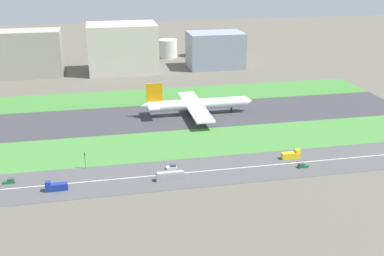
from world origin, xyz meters
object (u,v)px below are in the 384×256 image
Objects in this scene: car_2 at (10,181)px; hangar_building at (123,48)px; airliner at (196,104)px; traffic_light at (85,159)px; car_1 at (303,166)px; truck_1 at (291,155)px; fuel_tank_centre at (199,47)px; bus_1 at (170,176)px; office_tower at (215,50)px; truck_0 at (56,187)px; car_0 at (172,167)px; fuel_tank_west at (168,49)px; terminal_building at (23,54)px; fuel_tank_east at (225,47)px.

hangar_building is at bearing 72.53° from car_2.
airliner is 9.03× the size of traffic_light.
car_1 is 10.08m from truck_1.
traffic_light is at bearing -114.08° from fuel_tank_centre.
car_1 is 57.58m from bus_1.
car_2 is 0.10× the size of office_tower.
car_2 is 30.84m from traffic_light.
truck_0 is 260.88m from fuel_tank_centre.
truck_1 is 1.17× the size of traffic_light.
truck_0 is 48.17m from car_0.
fuel_tank_west reaches higher than car_2.
hangar_building reaches higher than car_2.
terminal_building is at bearing -54.39° from car_1.
truck_0 is 0.47× the size of fuel_tank_centre.
hangar_building is (-6.19, 192.00, 16.65)m from bus_1.
airliner is at bearing -132.68° from truck_0.
car_0 is 0.08× the size of terminal_building.
fuel_tank_east is at bearing 69.27° from car_0.
airliner is at bearing -109.16° from bus_1.
airliner is 14.77× the size of car_2.
hangar_building is 62.62m from fuel_tank_west.
truck_0 reaches higher than car_2.
fuel_tank_west is (42.25, 45.00, -10.56)m from hangar_building.
car_2 is at bearing -107.47° from hangar_building.
fuel_tank_west is at bearing -108.85° from truck_0.
office_tower reaches higher than car_2.
hangar_building reaches higher than terminal_building.
truck_1 reaches higher than bus_1.
truck_0 is 0.16× the size of hangar_building.
office_tower is at bearing 54.23° from car_2.
car_2 is at bearing 180.00° from car_0.
bus_1 is 203.94m from office_tower.
truck_1 is 90.84m from traffic_light.
office_tower reaches higher than airliner.
hangar_building reaches higher than airliner.
car_2 is 0.18× the size of fuel_tank_east.
hangar_building is (-63.76, 192.00, 17.55)m from car_1.
fuel_tank_centre reaches higher than traffic_light.
airliner is 5.60× the size of bus_1.
bus_1 is (63.47, -10.00, 0.90)m from car_2.
airliner is 1.24× the size of hangar_building.
fuel_tank_east is (94.40, 45.00, -10.71)m from hangar_building.
hangar_building is at bearing 180.00° from office_tower.
truck_1 is 0.34× the size of fuel_tank_east.
office_tower is 1.76× the size of fuel_tank_east.
truck_1 is 228.03m from terminal_building.
hangar_building is at bearing 0.00° from terminal_building.
office_tower is at bearing 86.52° from truck_1.
car_2 and car_0 have the same top height.
office_tower reaches higher than car_0.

